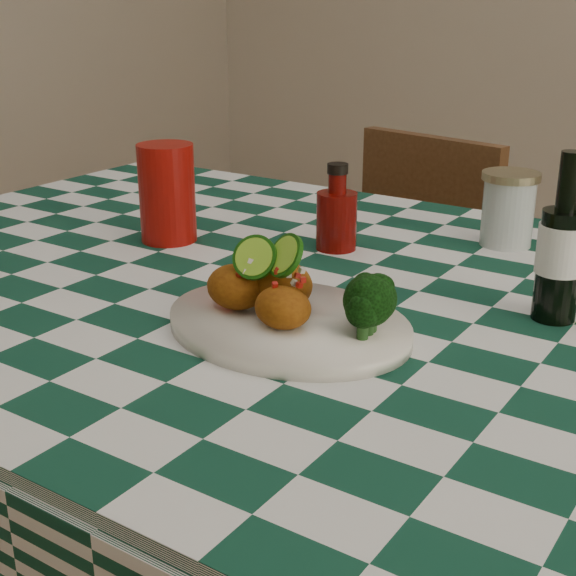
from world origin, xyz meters
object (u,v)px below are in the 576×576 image
Objects in this scene: red_tumbler at (167,193)px; wooden_chair_left at (378,324)px; dining_table at (324,532)px; mason_jar at (508,209)px; beer_bottle at (562,238)px; plate at (288,324)px; ketchup_bottle at (337,207)px; fried_chicken_pile at (276,279)px.

red_tumbler is 0.18× the size of wooden_chair_left.
dining_table is 0.58m from mason_jar.
dining_table is 1.96× the size of wooden_chair_left.
red_tumbler reaches higher than mason_jar.
beer_bottle is (0.15, -0.26, 0.05)m from mason_jar.
plate is 2.29× the size of ketchup_bottle.
mason_jar is (0.11, 0.48, -0.00)m from fried_chicken_pile.
plate is 0.34m from ketchup_bottle.
ketchup_bottle is at bearing -141.95° from mason_jar.
dining_table is 8.02× the size of beer_bottle.
mason_jar is (0.21, 0.17, -0.01)m from ketchup_bottle.
mason_jar is at bearing 120.28° from beer_bottle.
mason_jar reaches higher than dining_table.
dining_table is 11.73× the size of fried_chicken_pile.
ketchup_bottle is 0.72m from wooden_chair_left.
beer_bottle is 0.97m from wooden_chair_left.
fried_chicken_pile is at bearing -84.23° from dining_table.
beer_bottle is at bearing 40.83° from plate.
beer_bottle is (0.25, 0.22, 0.09)m from plate.
beer_bottle is (0.27, 0.22, 0.04)m from fried_chicken_pile.
red_tumbler is at bearing 151.14° from plate.
ketchup_bottle is at bearing 165.19° from beer_bottle.
fried_chicken_pile is 0.17× the size of wooden_chair_left.
beer_bottle reaches higher than wooden_chair_left.
plate is at bearing -139.17° from beer_bottle.
mason_jar is at bearing 38.05° from ketchup_bottle.
fried_chicken_pile is 0.33m from ketchup_bottle.
red_tumbler reaches higher than fried_chicken_pile.
dining_table is 0.50m from ketchup_bottle.
dining_table is at bearing -56.74° from wooden_chair_left.
ketchup_bottle is (-0.09, 0.17, 0.46)m from dining_table.
fried_chicken_pile is 1.00m from wooden_chair_left.
wooden_chair_left reaches higher than plate.
dining_table is 12.34× the size of ketchup_bottle.
wooden_chair_left is at bearing 111.69° from dining_table.
wooden_chair_left reaches higher than dining_table.
fried_chicken_pile is (0.01, -0.15, 0.46)m from dining_table.
beer_bottle is at bearing 39.02° from fried_chicken_pile.
beer_bottle is at bearing -37.00° from wooden_chair_left.
red_tumbler is 1.16× the size of ketchup_bottle.
red_tumbler is 1.33× the size of mason_jar.
dining_table is 0.76m from wooden_chair_left.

